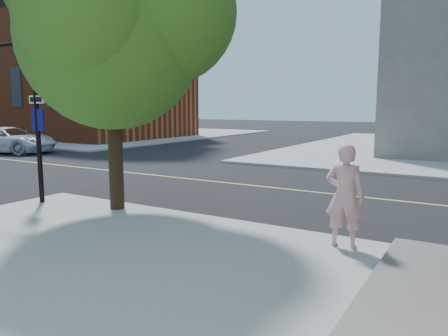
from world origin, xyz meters
The scene contains 8 objects.
ground centered at (0.00, 0.00, 0.00)m, with size 140.00×140.00×0.00m, color black.
road_ew centered at (0.00, 4.50, 0.01)m, with size 140.00×9.00×0.01m, color black.
sidewalk_nw centered at (-23.00, 21.50, 0.06)m, with size 26.00×25.00×0.12m, color #A1A19F.
church centered at (-20.00, 18.00, 7.18)m, with size 15.20×12.00×14.40m.
office_block centered at (-32.00, 21.98, 9.12)m, with size 12.00×14.08×18.00m.
man_on_phone centered at (7.57, -0.65, 1.07)m, with size 0.69×0.46×1.90m, color #E2A4AA.
street_tree centered at (1.97, -0.58, 4.78)m, with size 5.44×4.94×7.22m.
car_a centered at (-13.80, 6.50, 0.76)m, with size 2.51×5.44×1.51m, color silver.
Camera 1 is at (9.62, -8.27, 2.66)m, focal length 34.42 mm.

